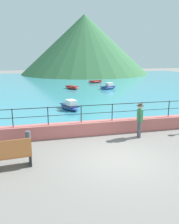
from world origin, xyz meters
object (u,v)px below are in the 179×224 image
(bench_main, at_px, (8,155))
(bollard, at_px, (28,139))
(boat_2, at_px, (72,87))
(boat_6, at_px, (95,82))
(person_walking, at_px, (140,119))
(boat_5, at_px, (108,87))
(boat_0, at_px, (70,106))

(bench_main, height_order, bollard, bench_main)
(bench_main, distance_m, boat_2, 20.58)
(boat_6, bearing_deg, person_walking, -99.81)
(boat_2, xyz_separation_m, boat_5, (4.24, -1.26, 0.07))
(bench_main, distance_m, boat_5, 21.02)
(bollard, bearing_deg, boat_6, 67.80)
(bollard, bearing_deg, boat_5, 60.66)
(boat_2, bearing_deg, boat_6, 50.92)
(bollard, bearing_deg, bench_main, -108.61)
(bollard, relative_size, boat_2, 0.30)
(bollard, xyz_separation_m, boat_0, (2.99, 6.73, -0.04))
(bollard, relative_size, boat_5, 0.30)
(bench_main, bearing_deg, boat_6, 68.09)
(bench_main, relative_size, person_walking, 1.00)
(boat_0, bearing_deg, bench_main, -112.75)
(bollard, xyz_separation_m, boat_2, (5.00, 17.71, -0.11))
(person_walking, bearing_deg, boat_2, 91.44)
(bollard, height_order, boat_6, bollard)
(boat_0, height_order, boat_2, boat_0)
(person_walking, height_order, boat_6, person_walking)
(person_walking, distance_m, boat_5, 16.95)
(boat_2, distance_m, boat_6, 7.09)
(bench_main, xyz_separation_m, boat_0, (3.69, 8.79, -0.23))
(boat_6, bearing_deg, boat_5, -91.90)
(person_walking, xyz_separation_m, boat_0, (-2.46, 6.78, -0.65))
(bench_main, relative_size, bollard, 2.39)
(bench_main, distance_m, boat_0, 9.53)
(boat_2, height_order, boat_5, boat_5)
(bollard, height_order, boat_2, bollard)
(boat_0, bearing_deg, boat_6, 68.54)
(bench_main, xyz_separation_m, boat_6, (10.17, 25.28, -0.30))
(bench_main, xyz_separation_m, person_walking, (6.14, 2.01, 0.42))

